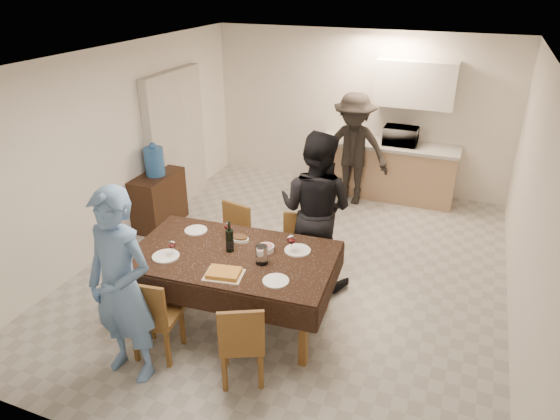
{
  "coord_description": "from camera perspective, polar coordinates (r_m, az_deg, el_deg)",
  "views": [
    {
      "loc": [
        1.79,
        -5.1,
        3.44
      ],
      "look_at": [
        -0.1,
        -0.3,
        0.94
      ],
      "focal_mm": 32.0,
      "sensor_mm": 36.0,
      "label": 1
    }
  ],
  "objects": [
    {
      "name": "person_near",
      "position": [
        4.61,
        -17.68,
        -8.45
      ],
      "size": [
        0.71,
        0.5,
        1.87
      ],
      "primitive_type": "imported",
      "rotation": [
        0.0,
        0.0,
        -0.07
      ],
      "color": "#5B83B8",
      "rests_on": "floor"
    },
    {
      "name": "chair_near_right",
      "position": [
        4.52,
        -4.9,
        -14.17
      ],
      "size": [
        0.53,
        0.55,
        0.47
      ],
      "rotation": [
        0.0,
        0.0,
        0.46
      ],
      "color": "brown",
      "rests_on": "floor"
    },
    {
      "name": "wall_left",
      "position": [
        7.0,
        -17.79,
        6.83
      ],
      "size": [
        0.02,
        6.0,
        2.6
      ],
      "primitive_type": "cube",
      "color": "white",
      "rests_on": "floor"
    },
    {
      "name": "wine_glass_a",
      "position": [
        5.16,
        -12.24,
        -4.27
      ],
      "size": [
        0.08,
        0.08,
        0.17
      ],
      "primitive_type": null,
      "color": "white",
      "rests_on": "dining_table"
    },
    {
      "name": "ceiling",
      "position": [
        5.47,
        2.22,
        17.04
      ],
      "size": [
        5.0,
        6.0,
        0.02
      ],
      "primitive_type": "cube",
      "color": "white",
      "rests_on": "wall_back"
    },
    {
      "name": "kitchen_worktop",
      "position": [
        8.27,
        12.28,
        7.29
      ],
      "size": [
        2.24,
        0.64,
        0.05
      ],
      "primitive_type": "cube",
      "color": "#A6A6A1",
      "rests_on": "kitchen_base_cabinet"
    },
    {
      "name": "chair_far_left",
      "position": [
        5.96,
        -6.38,
        -3.3
      ],
      "size": [
        0.48,
        0.49,
        0.49
      ],
      "rotation": [
        0.0,
        0.0,
        2.93
      ],
      "color": "brown",
      "rests_on": "floor"
    },
    {
      "name": "wine_bottle",
      "position": [
        5.11,
        -5.79,
        -3.04
      ],
      "size": [
        0.08,
        0.08,
        0.33
      ],
      "primitive_type": null,
      "color": "black",
      "rests_on": "dining_table"
    },
    {
      "name": "savoury_tart",
      "position": [
        4.8,
        -6.43,
        -7.17
      ],
      "size": [
        0.4,
        0.33,
        0.05
      ],
      "primitive_type": "cube",
      "rotation": [
        0.0,
        0.0,
        0.17
      ],
      "color": "#C98A3B",
      "rests_on": "dining_table"
    },
    {
      "name": "person_far",
      "position": [
        5.75,
        4.09,
        0.03
      ],
      "size": [
        0.99,
        0.82,
        1.88
      ],
      "primitive_type": "imported",
      "rotation": [
        0.0,
        0.0,
        3.02
      ],
      "color": "black",
      "rests_on": "floor"
    },
    {
      "name": "person_kitchen",
      "position": [
        7.93,
        8.32,
        6.86
      ],
      "size": [
        1.15,
        0.66,
        1.78
      ],
      "primitive_type": "imported",
      "color": "black",
      "rests_on": "floor"
    },
    {
      "name": "wall_back",
      "position": [
        8.56,
        8.93,
        11.11
      ],
      "size": [
        5.0,
        0.02,
        2.6
      ],
      "primitive_type": "cube",
      "color": "white",
      "rests_on": "floor"
    },
    {
      "name": "water_jug",
      "position": [
        7.27,
        -14.16,
        5.4
      ],
      "size": [
        0.27,
        0.27,
        0.41
      ],
      "primitive_type": "cylinder",
      "color": "#3471C2",
      "rests_on": "console"
    },
    {
      "name": "water_pitcher",
      "position": [
        4.92,
        -2.1,
        -5.14
      ],
      "size": [
        0.12,
        0.12,
        0.19
      ],
      "primitive_type": "cylinder",
      "color": "white",
      "rests_on": "dining_table"
    },
    {
      "name": "upper_cabinet",
      "position": [
        8.12,
        15.25,
        13.73
      ],
      "size": [
        1.2,
        0.34,
        0.7
      ],
      "primitive_type": "cube",
      "color": "silver",
      "rests_on": "wall_back"
    },
    {
      "name": "wine_glass_b",
      "position": [
        5.09,
        1.31,
        -3.86
      ],
      "size": [
        0.09,
        0.09,
        0.21
      ],
      "primitive_type": null,
      "color": "white",
      "rests_on": "dining_table"
    },
    {
      "name": "chair_far_right",
      "position": [
        5.63,
        1.79,
        -4.88
      ],
      "size": [
        0.48,
        0.48,
        0.49
      ],
      "rotation": [
        0.0,
        0.0,
        3.32
      ],
      "color": "brown",
      "rests_on": "floor"
    },
    {
      "name": "console",
      "position": [
        7.49,
        -13.67,
        1.12
      ],
      "size": [
        0.43,
        0.85,
        0.79
      ],
      "primitive_type": "cube",
      "color": "#311D10",
      "rests_on": "floor"
    },
    {
      "name": "wine_glass_c",
      "position": [
        5.4,
        -5.99,
        -2.21
      ],
      "size": [
        0.09,
        0.09,
        0.19
      ],
      "primitive_type": null,
      "color": "white",
      "rests_on": "dining_table"
    },
    {
      "name": "chair_near_left",
      "position": [
        4.9,
        -14.61,
        -11.12
      ],
      "size": [
        0.47,
        0.47,
        0.49
      ],
      "rotation": [
        0.0,
        0.0,
        0.14
      ],
      "color": "brown",
      "rests_on": "floor"
    },
    {
      "name": "wall_front",
      "position": [
        3.49,
        -15.34,
        -13.0
      ],
      "size": [
        5.0,
        0.02,
        2.6
      ],
      "primitive_type": "cube",
      "color": "white",
      "rests_on": "floor"
    },
    {
      "name": "dining_table",
      "position": [
        5.15,
        -5.45,
        -5.38
      ],
      "size": [
        2.15,
        1.35,
        0.81
      ],
      "rotation": [
        0.0,
        0.0,
        0.07
      ],
      "color": "black",
      "rests_on": "floor"
    },
    {
      "name": "plate_near_left",
      "position": [
        5.19,
        -12.92,
        -5.17
      ],
      "size": [
        0.27,
        0.27,
        0.02
      ],
      "primitive_type": "cylinder",
      "color": "white",
      "rests_on": "dining_table"
    },
    {
      "name": "plate_far_right",
      "position": [
        5.16,
        2.02,
        -4.63
      ],
      "size": [
        0.27,
        0.27,
        0.02
      ],
      "primitive_type": "cylinder",
      "color": "white",
      "rests_on": "dining_table"
    },
    {
      "name": "stub_partition",
      "position": [
        7.94,
        -11.79,
        7.83
      ],
      "size": [
        0.15,
        1.4,
        2.1
      ],
      "primitive_type": "cube",
      "color": "beige",
      "rests_on": "floor"
    },
    {
      "name": "mushroom_dish",
      "position": [
        5.36,
        -4.62,
        -3.35
      ],
      "size": [
        0.19,
        0.19,
        0.03
      ],
      "primitive_type": "cylinder",
      "color": "white",
      "rests_on": "dining_table"
    },
    {
      "name": "kitchen_base_cabinet",
      "position": [
        8.42,
        11.99,
        4.36
      ],
      "size": [
        2.2,
        0.6,
        0.86
      ],
      "primitive_type": "cube",
      "color": "#A08060",
      "rests_on": "floor"
    },
    {
      "name": "microwave",
      "position": [
        8.19,
        13.64,
        8.24
      ],
      "size": [
        0.52,
        0.35,
        0.29
      ],
      "primitive_type": "imported",
      "rotation": [
        0.0,
        0.0,
        3.14
      ],
      "color": "silver",
      "rests_on": "kitchen_worktop"
    },
    {
      "name": "plate_near_right",
      "position": [
        4.69,
        -0.48,
        -8.1
      ],
      "size": [
        0.25,
        0.25,
        0.01
      ],
      "primitive_type": "cylinder",
      "color": "white",
      "rests_on": "dining_table"
    },
    {
      "name": "wall_right",
      "position": [
        5.57,
        26.99,
        0.33
      ],
      "size": [
        0.02,
        6.0,
        2.6
      ],
      "primitive_type": "cube",
      "color": "white",
      "rests_on": "floor"
    },
    {
      "name": "salad_bowl",
      "position": [
        5.15,
        -1.58,
        -4.41
      ],
      "size": [
        0.16,
        0.16,
        0.06
      ],
      "primitive_type": "cylinder",
      "color": "white",
      "rests_on": "dining_table"
    },
    {
      "name": "floor",
      "position": [
        6.4,
        1.82,
        -6.62
      ],
      "size": [
        5.0,
        6.0,
        0.02
      ],
      "primitive_type": "cube",
      "color": "#A8A8A4",
      "rests_on": "ground"
    },
    {
      "name": "plate_far_left",
      "position": [
        5.62,
        -9.58,
        -2.29
      ],
      "size": [
        0.25,
        0.25,
        0.01
      ],
      "primitive_type": "cylinder",
      "color": "white",
      "rests_on": "dining_table"
    }
  ]
}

